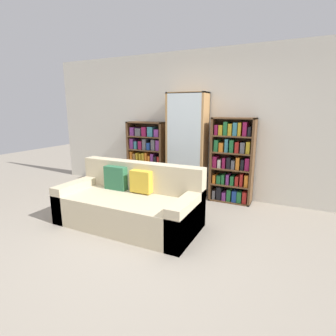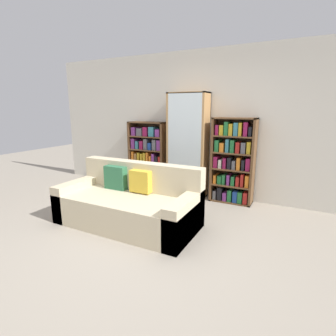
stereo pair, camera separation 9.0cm
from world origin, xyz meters
name	(u,v)px [view 2 (the right image)]	position (x,y,z in m)	size (l,w,h in m)	color
ground_plane	(136,243)	(0.00, 0.00, 0.00)	(16.00, 16.00, 0.00)	gray
wall_back	(201,125)	(0.00, 2.26, 1.35)	(6.78, 0.06, 2.70)	silver
couch	(129,204)	(-0.41, 0.46, 0.30)	(2.02, 0.94, 0.86)	beige
bookshelf_left	(148,157)	(-1.05, 2.06, 0.68)	(0.80, 0.32, 1.39)	brown
display_cabinet	(188,146)	(-0.16, 2.04, 0.97)	(0.73, 0.36, 1.94)	#AD7F4C
bookshelf_right	(233,162)	(0.69, 2.06, 0.74)	(0.74, 0.32, 1.50)	brown
wine_bottle	(201,206)	(0.43, 1.20, 0.15)	(0.07, 0.07, 0.37)	#143819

